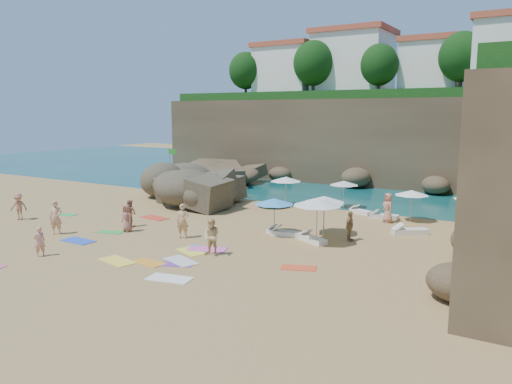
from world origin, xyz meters
The scene contains 49 objects.
ground centered at (0.00, 0.00, 0.00)m, with size 120.00×120.00×0.00m, color tan.
seawater centered at (0.00, 30.00, 0.00)m, with size 120.00×120.00×0.00m, color #0C4751.
cliff_back centered at (2.00, 25.00, 4.00)m, with size 44.00×8.00×8.00m, color brown.
rock_promontory centered at (-11.00, 16.00, 0.00)m, with size 12.00×7.00×2.00m, color brown, non-canonical shape.
clifftop_buildings centered at (2.96, 25.79, 11.24)m, with size 28.48×9.48×7.00m.
clifftop_trees centered at (4.78, 19.52, 11.26)m, with size 35.60×23.82×4.40m.
marina_masts centered at (-16.50, 30.00, 3.00)m, with size 3.10×0.10×6.00m.
rock_outcrop centered at (-6.19, 6.97, 0.00)m, with size 7.93×5.94×3.17m, color brown, non-canonical shape.
flag_pole centered at (-10.55, 9.71, 2.44)m, with size 0.73×0.28×3.82m.
parasol_0 centered at (0.74, 9.27, 1.98)m, with size 2.28×2.28×2.15m.
parasol_1 centered at (4.64, 10.74, 1.80)m, with size 2.07×2.07×1.96m.
parasol_2 centered at (9.90, 8.69, 1.82)m, with size 2.10×2.10×1.99m.
parasol_3 centered at (14.93, 7.47, 2.13)m, with size 2.45×2.45×2.32m.
parasol_4 centered at (13.57, 8.15, 1.98)m, with size 2.28×2.28×2.16m.
parasol_6 centered at (4.11, 1.52, 1.70)m, with size 1.96×1.96×1.85m.
parasol_7 centered at (6.67, 2.53, 1.96)m, with size 2.25×2.25×2.13m.
parasol_8 centered at (6.59, 2.76, 2.01)m, with size 2.31×2.31×2.19m.
parasol_10 centered at (4.31, 1.12, 1.93)m, with size 2.22×2.22×2.10m.
parasol_11 centered at (7.09, 0.67, 2.22)m, with size 2.56×2.56×2.42m.
lounger_0 centered at (8.25, 8.67, 0.14)m, with size 1.78×0.59×0.28m, color silver.
lounger_1 centered at (6.41, 9.41, 0.13)m, with size 1.68×0.56×0.26m, color white.
lounger_2 centered at (10.73, 5.34, 0.15)m, with size 1.97×0.66×0.31m, color silver.
lounger_3 centered at (4.48, 1.50, 0.12)m, with size 1.56×0.52×0.24m, color white.
lounger_4 centered at (6.76, 0.91, 0.14)m, with size 1.79×0.60×0.28m, color white.
lounger_5 centered at (5.00, 1.34, 0.14)m, with size 1.79×0.60×0.28m, color silver.
towel_0 centered at (-4.01, -5.38, 0.02)m, with size 1.89×0.94×0.03m, color blue.
towel_2 centered at (1.92, -6.33, 0.01)m, with size 1.62×0.81×0.03m, color orange.
towel_3 centered at (-10.38, -1.15, 0.01)m, with size 1.47×0.73×0.03m, color green.
towel_4 centered at (0.52, -6.90, 0.02)m, with size 1.87×0.93×0.03m, color yellow.
towel_5 centered at (3.02, -5.37, 0.02)m, with size 1.83×0.91×0.03m, color silver.
towel_6 centered at (3.18, -5.85, 0.01)m, with size 1.45×0.73×0.03m, color purple.
towel_7 centered at (-4.55, 1.11, 0.02)m, with size 1.94×0.97×0.03m, color red.
towel_8 centered at (2.47, -3.30, 0.01)m, with size 1.56×0.78×0.03m, color #2999DF.
towel_9 centered at (2.85, -3.16, 0.02)m, with size 1.93×0.97×0.03m, color pink.
towel_10 centered at (8.11, -3.48, 0.01)m, with size 1.56×0.78×0.03m, color #EA4C25.
towel_11 centered at (-4.04, -3.09, 0.01)m, with size 1.50×0.75×0.03m, color green.
towel_12 centered at (2.43, -3.88, 0.01)m, with size 1.67×0.84×0.03m, color #F7F541.
towel_13 centered at (4.19, -7.53, 0.02)m, with size 1.85×0.92×0.03m, color white.
person_stand_0 centered at (-6.26, -5.00, 0.96)m, with size 0.70×0.46×1.92m, color tan.
person_stand_1 centered at (-4.14, -1.43, 0.82)m, with size 0.79×0.62×1.63m, color #AB7555.
person_stand_2 centered at (-2.92, 6.11, 0.74)m, with size 0.95×0.39×1.47m, color tan.
person_stand_3 centered at (8.34, 2.15, 0.81)m, with size 0.95×0.40×1.62m, color #A28251.
person_stand_4 centered at (8.75, 7.65, 0.93)m, with size 0.91×0.50×1.86m, color tan.
person_stand_5 centered at (-4.00, 10.40, 0.78)m, with size 1.44×0.41×1.55m, color tan.
person_stand_6 centered at (-3.24, -8.21, 0.72)m, with size 0.53×0.34×1.44m, color #E29380.
person_lie_0 centered at (-11.53, -3.76, 0.22)m, with size 1.08×1.68×0.45m, color #A66D53.
person_lie_2 centered at (-3.33, -2.48, 0.21)m, with size 0.76×1.55×0.41m, color #95564A.
person_lie_4 centered at (0.36, -1.98, 0.22)m, with size 0.67×1.84×0.44m, color tan.
person_lie_5 centered at (3.73, -3.90, 0.34)m, with size 0.86×1.78×0.67m, color #E4BB81.
Camera 1 is at (17.45, -22.55, 6.80)m, focal length 35.00 mm.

